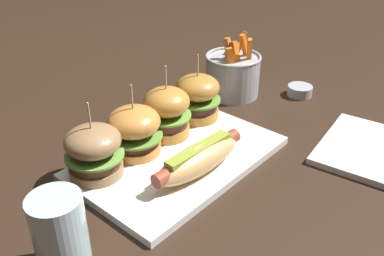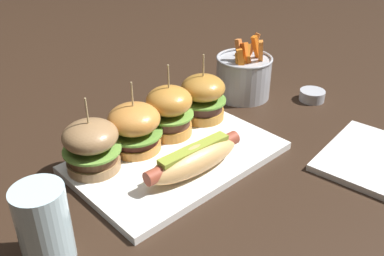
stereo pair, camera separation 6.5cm
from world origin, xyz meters
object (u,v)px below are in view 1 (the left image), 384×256
platter_main (179,158)px  slider_far_right (198,96)px  fries_bucket (233,74)px  sauce_ramekin (300,90)px  water_glass (60,235)px  slider_center_left (134,130)px  side_plate (380,153)px  slider_far_left (94,151)px  slider_center_right (167,112)px  hot_dog (199,158)px

platter_main → slider_far_right: slider_far_right is taller
fries_bucket → sauce_ramekin: bearing=-51.7°
fries_bucket → sauce_ramekin: size_ratio=2.51×
water_glass → slider_center_left: bearing=27.7°
side_plate → fries_bucket: bearing=85.0°
slider_far_left → fries_bucket: bearing=4.3°
slider_center_left → side_plate: (0.30, -0.33, -0.05)m
slider_far_right → sauce_ramekin: size_ratio=2.39×
slider_far_left → slider_center_right: bearing=-0.3°
fries_bucket → sauce_ramekin: 0.16m
hot_dog → water_glass: 0.27m
sauce_ramekin → slider_center_right: bearing=165.2°
slider_far_right → sauce_ramekin: (0.26, -0.10, -0.05)m
platter_main → side_plate: bearing=-45.8°
water_glass → fries_bucket: bearing=15.2°
side_plate → slider_far_left: bearing=139.6°
slider_far_left → slider_center_left: size_ratio=1.01×
hot_dog → slider_far_left: bearing=133.5°
slider_far_right → side_plate: slider_far_right is taller
slider_center_right → side_plate: bearing=-56.4°
slider_far_left → fries_bucket: 0.43m
platter_main → hot_dog: (-0.01, -0.06, 0.03)m
platter_main → slider_center_right: (0.04, 0.07, 0.06)m
slider_far_right → fries_bucket: 0.16m
hot_dog → slider_far_left: 0.17m
slider_center_left → water_glass: (-0.24, -0.12, -0.00)m
fries_bucket → side_plate: (-0.03, -0.37, -0.05)m
sauce_ramekin → fries_bucket: bearing=128.3°
sauce_ramekin → side_plate: 0.27m
slider_center_left → slider_center_right: (0.08, -0.00, 0.01)m
side_plate → slider_far_right: bearing=111.2°
slider_center_right → slider_far_left: bearing=179.7°
slider_center_left → hot_dog: bearing=-77.3°
slider_center_right → sauce_ramekin: 0.37m
hot_dog → sauce_ramekin: hot_dog is taller
side_plate → slider_center_left: bearing=132.0°
slider_far_left → slider_far_right: (0.26, 0.00, 0.00)m
platter_main → slider_center_right: size_ratio=2.58×
slider_far_left → slider_center_right: size_ratio=0.94×
slider_far_left → side_plate: size_ratio=0.64×
platter_main → slider_center_right: 0.09m
slider_center_right → water_glass: slider_center_right is taller
slider_far_left → slider_center_left: (0.09, 0.00, -0.00)m
water_glass → slider_far_left: bearing=40.0°
slider_center_right → fries_bucket: 0.26m
hot_dog → side_plate: bearing=-37.3°
fries_bucket → sauce_ramekin: fries_bucket is taller
hot_dog → sauce_ramekin: 0.41m
platter_main → fries_bucket: size_ratio=2.53×
hot_dog → sauce_ramekin: (0.40, 0.03, -0.03)m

